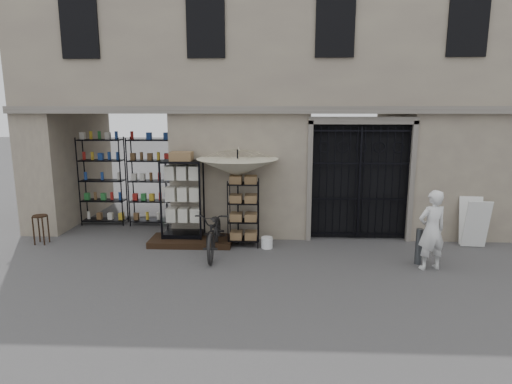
{
  "coord_description": "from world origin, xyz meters",
  "views": [
    {
      "loc": [
        -0.37,
        -8.47,
        3.3
      ],
      "look_at": [
        -0.8,
        1.4,
        1.35
      ],
      "focal_mm": 30.0,
      "sensor_mm": 36.0,
      "label": 1
    }
  ],
  "objects_px": {
    "white_bucket": "(267,243)",
    "easel_sign": "(474,222)",
    "display_cabinet": "(183,203)",
    "market_umbrella": "(238,163)",
    "bicycle": "(215,254)",
    "steel_bollard": "(419,246)",
    "wire_rack": "(244,213)",
    "shopkeeper": "(429,269)",
    "wooden_stool": "(41,229)"
  },
  "relations": [
    {
      "from": "shopkeeper",
      "to": "easel_sign",
      "type": "bearing_deg",
      "value": -151.08
    },
    {
      "from": "steel_bollard",
      "to": "shopkeeper",
      "type": "xyz_separation_m",
      "value": [
        0.14,
        -0.28,
        -0.39
      ]
    },
    {
      "from": "shopkeeper",
      "to": "white_bucket",
      "type": "bearing_deg",
      "value": -35.14
    },
    {
      "from": "wire_rack",
      "to": "bicycle",
      "type": "bearing_deg",
      "value": -125.63
    },
    {
      "from": "white_bucket",
      "to": "bicycle",
      "type": "relative_size",
      "value": 0.14
    },
    {
      "from": "display_cabinet",
      "to": "bicycle",
      "type": "bearing_deg",
      "value": -39.79
    },
    {
      "from": "wire_rack",
      "to": "easel_sign",
      "type": "distance_m",
      "value": 5.53
    },
    {
      "from": "display_cabinet",
      "to": "wire_rack",
      "type": "xyz_separation_m",
      "value": [
        1.51,
        -0.18,
        -0.21
      ]
    },
    {
      "from": "steel_bollard",
      "to": "display_cabinet",
      "type": "bearing_deg",
      "value": 166.25
    },
    {
      "from": "bicycle",
      "to": "wooden_stool",
      "type": "relative_size",
      "value": 2.79
    },
    {
      "from": "shopkeeper",
      "to": "easel_sign",
      "type": "relative_size",
      "value": 1.44
    },
    {
      "from": "display_cabinet",
      "to": "easel_sign",
      "type": "height_order",
      "value": "display_cabinet"
    },
    {
      "from": "wire_rack",
      "to": "market_umbrella",
      "type": "relative_size",
      "value": 0.58
    },
    {
      "from": "bicycle",
      "to": "wooden_stool",
      "type": "distance_m",
      "value": 4.44
    },
    {
      "from": "wooden_stool",
      "to": "easel_sign",
      "type": "xyz_separation_m",
      "value": [
        10.52,
        0.24,
        0.22
      ]
    },
    {
      "from": "wire_rack",
      "to": "market_umbrella",
      "type": "distance_m",
      "value": 1.23
    },
    {
      "from": "steel_bollard",
      "to": "shopkeeper",
      "type": "distance_m",
      "value": 0.5
    },
    {
      "from": "white_bucket",
      "to": "shopkeeper",
      "type": "bearing_deg",
      "value": -19.45
    },
    {
      "from": "easel_sign",
      "to": "wire_rack",
      "type": "bearing_deg",
      "value": -174.64
    },
    {
      "from": "white_bucket",
      "to": "steel_bollard",
      "type": "distance_m",
      "value": 3.4
    },
    {
      "from": "display_cabinet",
      "to": "easel_sign",
      "type": "bearing_deg",
      "value": 3.35
    },
    {
      "from": "display_cabinet",
      "to": "easel_sign",
      "type": "distance_m",
      "value": 7.05
    },
    {
      "from": "wire_rack",
      "to": "easel_sign",
      "type": "bearing_deg",
      "value": 7.54
    },
    {
      "from": "market_umbrella",
      "to": "bicycle",
      "type": "relative_size",
      "value": 1.39
    },
    {
      "from": "white_bucket",
      "to": "easel_sign",
      "type": "xyz_separation_m",
      "value": [
        4.96,
        0.33,
        0.47
      ]
    },
    {
      "from": "steel_bollard",
      "to": "easel_sign",
      "type": "bearing_deg",
      "value": 36.53
    },
    {
      "from": "bicycle",
      "to": "steel_bollard",
      "type": "relative_size",
      "value": 2.58
    },
    {
      "from": "shopkeeper",
      "to": "display_cabinet",
      "type": "bearing_deg",
      "value": -31.82
    },
    {
      "from": "white_bucket",
      "to": "bicycle",
      "type": "height_order",
      "value": "bicycle"
    },
    {
      "from": "market_umbrella",
      "to": "steel_bollard",
      "type": "xyz_separation_m",
      "value": [
        3.98,
        -1.25,
        -1.62
      ]
    },
    {
      "from": "wooden_stool",
      "to": "shopkeeper",
      "type": "relative_size",
      "value": 0.43
    },
    {
      "from": "easel_sign",
      "to": "bicycle",
      "type": "bearing_deg",
      "value": -168.48
    },
    {
      "from": "white_bucket",
      "to": "easel_sign",
      "type": "relative_size",
      "value": 0.24
    },
    {
      "from": "bicycle",
      "to": "steel_bollard",
      "type": "xyz_separation_m",
      "value": [
        4.44,
        -0.45,
        0.39
      ]
    },
    {
      "from": "wire_rack",
      "to": "wooden_stool",
      "type": "xyz_separation_m",
      "value": [
        -4.99,
        -0.11,
        -0.42
      ]
    },
    {
      "from": "wire_rack",
      "to": "steel_bollard",
      "type": "distance_m",
      "value": 4.02
    },
    {
      "from": "display_cabinet",
      "to": "wooden_stool",
      "type": "bearing_deg",
      "value": -171.44
    },
    {
      "from": "easel_sign",
      "to": "display_cabinet",
      "type": "bearing_deg",
      "value": -176.4
    },
    {
      "from": "wooden_stool",
      "to": "easel_sign",
      "type": "height_order",
      "value": "easel_sign"
    },
    {
      "from": "display_cabinet",
      "to": "shopkeeper",
      "type": "height_order",
      "value": "display_cabinet"
    },
    {
      "from": "wooden_stool",
      "to": "shopkeeper",
      "type": "xyz_separation_m",
      "value": [
        8.96,
        -1.3,
        -0.38
      ]
    },
    {
      "from": "display_cabinet",
      "to": "bicycle",
      "type": "xyz_separation_m",
      "value": [
        0.9,
        -0.86,
        -1.0
      ]
    },
    {
      "from": "wire_rack",
      "to": "steel_bollard",
      "type": "bearing_deg",
      "value": -10.15
    },
    {
      "from": "market_umbrella",
      "to": "white_bucket",
      "type": "relative_size",
      "value": 10.19
    },
    {
      "from": "market_umbrella",
      "to": "easel_sign",
      "type": "relative_size",
      "value": 2.41
    },
    {
      "from": "bicycle",
      "to": "steel_bollard",
      "type": "distance_m",
      "value": 4.48
    },
    {
      "from": "display_cabinet",
      "to": "market_umbrella",
      "type": "xyz_separation_m",
      "value": [
        1.37,
        -0.06,
        1.01
      ]
    },
    {
      "from": "shopkeeper",
      "to": "wire_rack",
      "type": "bearing_deg",
      "value": -35.15
    },
    {
      "from": "display_cabinet",
      "to": "steel_bollard",
      "type": "distance_m",
      "value": 5.54
    },
    {
      "from": "market_umbrella",
      "to": "shopkeeper",
      "type": "xyz_separation_m",
      "value": [
        4.12,
        -1.53,
        -2.01
      ]
    }
  ]
}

